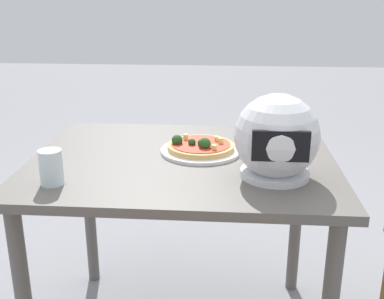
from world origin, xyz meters
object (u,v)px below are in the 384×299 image
at_px(dining_table, 183,183).
at_px(pizza, 200,146).
at_px(motorcycle_helmet, 277,138).
at_px(drinking_glass, 51,167).

height_order(dining_table, pizza, pizza).
relative_size(pizza, motorcycle_helmet, 0.92).
bearing_deg(dining_table, drinking_glass, 35.67).
distance_m(motorcycle_helmet, drinking_glass, 0.68).
height_order(dining_table, motorcycle_helmet, motorcycle_helmet).
bearing_deg(motorcycle_helmet, drinking_glass, 9.64).
bearing_deg(drinking_glass, dining_table, -144.33).
distance_m(pizza, drinking_glass, 0.53).
bearing_deg(dining_table, motorcycle_helmet, 153.50).
distance_m(dining_table, pizza, 0.15).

